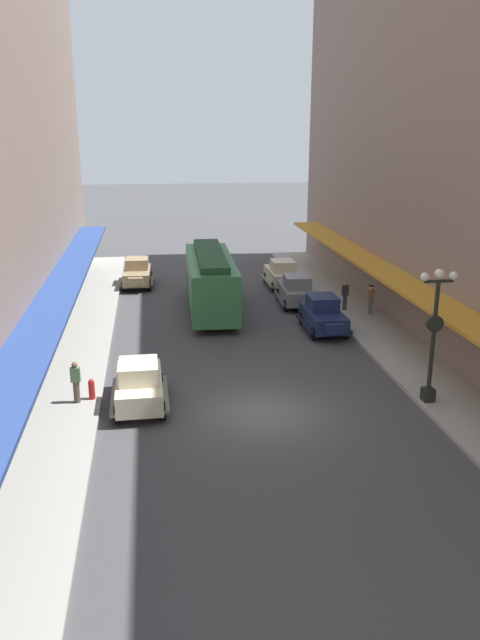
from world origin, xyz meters
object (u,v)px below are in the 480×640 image
object	(u,v)px
pedestrian_0	(76,382)
parked_car_2	(139,383)
parked_car_1	(296,290)
parked_car_0	(282,273)
pedestrian_1	(371,300)
pedestrian_2	(345,295)
lamp_post_with_clock	(434,330)
streetcar	(211,279)
parked_car_4	(137,272)
fire_hydrant	(92,389)
parked_car_3	(323,314)

from	to	relation	value
pedestrian_0	parked_car_2	bearing A→B (deg)	-7.72
parked_car_1	pedestrian_0	xyz separation A→B (m)	(-11.44, -12.83, 0.05)
parked_car_0	pedestrian_0	bearing A→B (deg)	-123.60
parked_car_1	pedestrian_1	world-z (taller)	parked_car_1
parked_car_2	pedestrian_2	size ratio (longest dim) A/B	2.61
lamp_post_with_clock	streetcar	bearing A→B (deg)	116.60
parked_car_4	pedestrian_1	xyz separation A→B (m)	(12.94, -9.14, 0.07)
pedestrian_2	parked_car_2	bearing A→B (deg)	-135.61
streetcar	lamp_post_with_clock	distance (m)	15.65
streetcar	fire_hydrant	distance (m)	13.37
parked_car_3	pedestrian_1	size ratio (longest dim) A/B	2.56
lamp_post_with_clock	fire_hydrant	distance (m)	13.13
parked_car_1	pedestrian_0	bearing A→B (deg)	-131.73
streetcar	pedestrian_1	size ratio (longest dim) A/B	5.79
pedestrian_0	parked_car_1	bearing A→B (deg)	48.27
parked_car_1	parked_car_0	bearing A→B (deg)	89.27
parked_car_2	lamp_post_with_clock	distance (m)	11.20
parked_car_0	fire_hydrant	xyz separation A→B (m)	(-10.96, -17.07, -0.38)
parked_car_0	pedestrian_1	bearing A→B (deg)	-65.17
parked_car_3	fire_hydrant	xyz separation A→B (m)	(-11.17, -7.46, -0.38)
parked_car_2	pedestrian_0	distance (m)	2.39
parked_car_1	lamp_post_with_clock	xyz separation A→B (m)	(1.85, -14.55, 2.04)
parked_car_3	streetcar	world-z (taller)	streetcar
pedestrian_1	parked_car_2	bearing A→B (deg)	-141.28
parked_car_2	pedestrian_0	xyz separation A→B (m)	(-2.37, 0.32, 0.05)
parked_car_1	parked_car_2	size ratio (longest dim) A/B	1.01
streetcar	pedestrian_2	bearing A→B (deg)	-9.81
parked_car_0	parked_car_4	world-z (taller)	same
lamp_post_with_clock	pedestrian_2	world-z (taller)	lamp_post_with_clock
parked_car_4	pedestrian_2	world-z (taller)	parked_car_4
parked_car_3	pedestrian_2	distance (m)	3.88
parked_car_3	pedestrian_0	xyz separation A→B (m)	(-11.70, -7.71, 0.05)
parked_car_0	streetcar	xyz separation A→B (m)	(-5.20, -5.07, 0.96)
parked_car_4	fire_hydrant	distance (m)	18.75
pedestrian_0	parked_car_3	bearing A→B (deg)	33.36
lamp_post_with_clock	pedestrian_2	xyz separation A→B (m)	(0.57, 12.65, -2.00)
parked_car_2	streetcar	world-z (taller)	streetcar
lamp_post_with_clock	pedestrian_0	bearing A→B (deg)	172.62
lamp_post_with_clock	pedestrian_1	world-z (taller)	lamp_post_with_clock
parked_car_2	parked_car_4	bearing A→B (deg)	90.99
parked_car_0	parked_car_3	bearing A→B (deg)	-88.77
parked_car_0	lamp_post_with_clock	distance (m)	19.22
parked_car_4	streetcar	distance (m)	7.99
parked_car_3	pedestrian_1	xyz separation A→B (m)	(3.27, 2.08, 0.07)
parked_car_3	pedestrian_2	bearing A→B (deg)	56.22
pedestrian_0	pedestrian_2	world-z (taller)	same
streetcar	pedestrian_1	xyz separation A→B (m)	(8.68, -2.45, -0.89)
lamp_post_with_clock	pedestrian_1	bearing A→B (deg)	81.64
parked_car_3	lamp_post_with_clock	size ratio (longest dim) A/B	0.83
pedestrian_0	pedestrian_2	size ratio (longest dim) A/B	1.00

